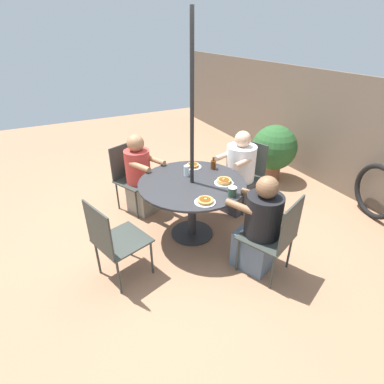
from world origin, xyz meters
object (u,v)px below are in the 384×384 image
diner_west (259,228)px  pancake_plate_a (205,201)px  patio_chair_east (131,174)px  syrup_bottle (213,164)px  potted_shrub (274,149)px  patio_table (192,191)px  pancake_plate_b (224,182)px  pancake_plate_c (193,166)px  diner_north (238,176)px  diner_east (140,178)px  drinking_glass_a (187,171)px  patio_chair_south (113,238)px  coffee_cup (232,192)px  patio_chair_west (276,234)px  patio_chair_north (247,171)px

diner_west → pancake_plate_a: size_ratio=4.99×
patio_chair_east → syrup_bottle: patio_chair_east is taller
syrup_bottle → potted_shrub: size_ratio=0.17×
patio_table → patio_chair_east: size_ratio=1.37×
patio_chair_east → pancake_plate_a: patio_chair_east is taller
pancake_plate_b → pancake_plate_c: (-0.56, -0.11, -0.00)m
pancake_plate_b → pancake_plate_c: bearing=-168.5°
patio_table → patio_chair_east: bearing=-155.6°
diner_north → potted_shrub: bearing=-81.8°
diner_east → drinking_glass_a: 0.80m
diner_north → patio_chair_south: diner_north is taller
patio_table → patio_chair_south: 1.09m
diner_east → diner_north: bearing=131.5°
diner_west → patio_chair_east: bearing=90.8°
diner_east → syrup_bottle: 1.03m
pancake_plate_b → coffee_cup: (0.28, -0.08, 0.03)m
patio_chair_west → patio_chair_east: bearing=90.7°
diner_north → patio_chair_south: (0.60, -1.90, 0.01)m
patio_chair_west → syrup_bottle: (-1.21, -0.02, 0.28)m
pancake_plate_c → patio_chair_west: bearing=9.4°
patio_chair_north → diner_east: diner_east is taller
pancake_plate_a → syrup_bottle: bearing=143.7°
pancake_plate_b → potted_shrub: bearing=121.2°
pancake_plate_a → pancake_plate_c: (-0.84, 0.29, 0.00)m
patio_chair_north → diner_north: diner_north is taller
diner_west → pancake_plate_c: 1.23m
diner_east → diner_west: (1.65, 0.73, -0.02)m
patio_chair_south → syrup_bottle: size_ratio=5.82×
syrup_bottle → diner_east: bearing=-128.2°
patio_chair_east → patio_chair_south: (1.33, -0.59, 0.00)m
syrup_bottle → coffee_cup: syrup_bottle is taller
diner_north → patio_chair_east: size_ratio=1.24×
diner_east → pancake_plate_c: size_ratio=5.05×
patio_chair_east → pancake_plate_a: bearing=79.4°
patio_table → patio_chair_west: bearing=23.0°
patio_table → patio_chair_west: patio_chair_west is taller
pancake_plate_c → coffee_cup: size_ratio=2.10×
diner_west → coffee_cup: 0.47m
patio_chair_east → diner_west: bearing=89.4°
pancake_plate_b → diner_north: bearing=130.3°
patio_chair_east → coffee_cup: (1.47, 0.68, 0.27)m
pancake_plate_a → drinking_glass_a: (-0.66, 0.11, 0.05)m
pancake_plate_a → syrup_bottle: 0.84m
pancake_plate_b → patio_chair_north: bearing=125.6°
diner_east → drinking_glass_a: diner_east is taller
coffee_cup → pancake_plate_b: bearing=164.5°
pancake_plate_a → syrup_bottle: (-0.68, 0.50, 0.04)m
patio_table → patio_chair_north: patio_chair_north is taller
patio_chair_east → coffee_cup: 1.64m
diner_north → diner_east: (-0.55, -1.23, 0.01)m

